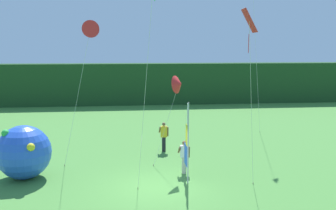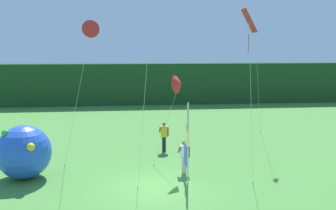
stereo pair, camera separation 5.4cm
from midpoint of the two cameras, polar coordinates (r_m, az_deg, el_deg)
name	(u,v)px [view 1 (the left image)]	position (r m, az deg, el deg)	size (l,w,h in m)	color
ground_plane	(155,187)	(16.58, -2.13, -12.38)	(120.00, 120.00, 0.00)	#478438
distant_treeline	(137,84)	(40.21, -4.71, 3.23)	(80.00, 2.40, 4.32)	#1E421E
banner_flag	(187,144)	(16.81, 2.81, -5.87)	(0.06, 1.03, 3.62)	#B7B7BC
person_near_banner	(184,156)	(18.07, 2.38, -7.76)	(0.55, 0.48, 1.59)	#B7B2A3
person_mid_field	(164,136)	(21.77, -0.71, -4.72)	(0.55, 0.48, 1.71)	black
inflatable_balloon	(24,152)	(18.49, -21.12, -6.69)	(2.47, 2.47, 2.47)	blue
kite_red_diamond_0	(249,29)	(14.62, 12.15, 11.26)	(1.21, 1.94, 7.39)	brown
kite_red_delta_3	(90,30)	(17.95, -11.82, 11.10)	(2.04, 1.34, 7.21)	brown
kite_red_delta_5	(179,84)	(18.31, 1.53, 3.15)	(1.69, 0.99, 4.66)	brown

